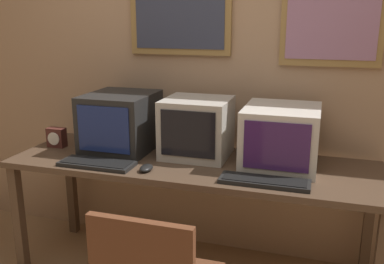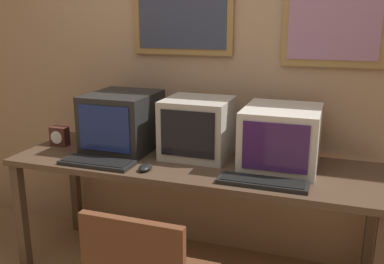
{
  "view_description": "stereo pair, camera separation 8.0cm",
  "coord_description": "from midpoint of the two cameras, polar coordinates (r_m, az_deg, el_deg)",
  "views": [
    {
      "loc": [
        0.7,
        -1.21,
        1.57
      ],
      "look_at": [
        0.0,
        1.05,
        0.94
      ],
      "focal_mm": 40.0,
      "sensor_mm": 36.0,
      "label": 1
    },
    {
      "loc": [
        0.77,
        -1.18,
        1.57
      ],
      "look_at": [
        0.0,
        1.05,
        0.94
      ],
      "focal_mm": 40.0,
      "sensor_mm": 36.0,
      "label": 2
    }
  ],
  "objects": [
    {
      "name": "desk",
      "position": [
        2.53,
        0.91,
        -5.56
      ],
      "size": [
        2.14,
        0.68,
        0.76
      ],
      "color": "#4C3828",
      "rests_on": "ground_plane"
    },
    {
      "name": "desk_clock",
      "position": [
        2.92,
        -16.51,
        -0.54
      ],
      "size": [
        0.12,
        0.07,
        0.12
      ],
      "color": "#4C231E",
      "rests_on": "desk"
    },
    {
      "name": "keyboard_main",
      "position": [
        2.5,
        -11.63,
        -4.0
      ],
      "size": [
        0.43,
        0.16,
        0.03
      ],
      "color": "black",
      "rests_on": "desk"
    },
    {
      "name": "mouse_near_keyboard",
      "position": [
        2.37,
        -5.26,
        -4.74
      ],
      "size": [
        0.07,
        0.11,
        0.03
      ],
      "color": "black",
      "rests_on": "desk"
    },
    {
      "name": "wall_back",
      "position": [
        2.79,
        3.89,
        9.58
      ],
      "size": [
        8.0,
        0.08,
        2.6
      ],
      "color": "tan",
      "rests_on": "ground_plane"
    },
    {
      "name": "monitor_right",
      "position": [
        2.45,
        12.72,
        -0.68
      ],
      "size": [
        0.41,
        0.47,
        0.34
      ],
      "color": "beige",
      "rests_on": "desk"
    },
    {
      "name": "keyboard_side",
      "position": [
        2.2,
        10.42,
        -6.6
      ],
      "size": [
        0.46,
        0.15,
        0.03
      ],
      "color": "black",
      "rests_on": "desk"
    },
    {
      "name": "monitor_center",
      "position": [
        2.56,
        1.65,
        0.59
      ],
      "size": [
        0.39,
        0.37,
        0.35
      ],
      "color": "#B7B2A8",
      "rests_on": "desk"
    },
    {
      "name": "monitor_left",
      "position": [
        2.73,
        -8.43,
        1.42
      ],
      "size": [
        0.4,
        0.46,
        0.36
      ],
      "color": "black",
      "rests_on": "desk"
    }
  ]
}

